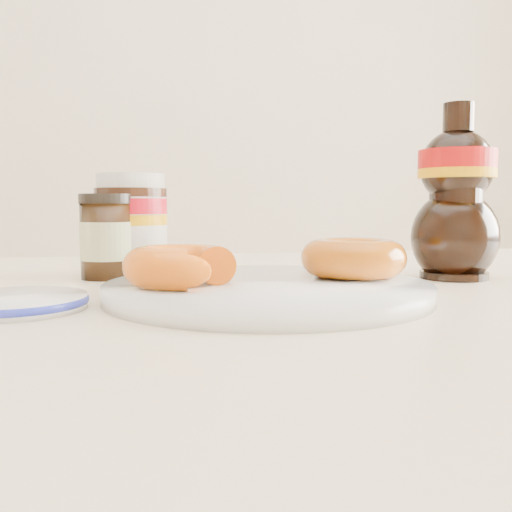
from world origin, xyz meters
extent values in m
cube|color=white|center=(0.00, 1.75, 1.30)|extent=(3.50, 0.10, 2.60)
cube|color=beige|center=(0.00, 0.10, 0.73)|extent=(1.40, 0.90, 0.04)
cylinder|color=white|center=(-0.01, 0.05, 0.76)|extent=(0.30, 0.30, 0.02)
torus|color=white|center=(-0.01, 0.05, 0.76)|extent=(0.30, 0.30, 0.01)
torus|color=#E44C0C|center=(-0.09, 0.04, 0.78)|extent=(0.11, 0.11, 0.03)
torus|color=#B05A0B|center=(0.09, 0.08, 0.78)|extent=(0.14, 0.14, 0.04)
cylinder|color=white|center=(-0.13, 0.26, 0.80)|extent=(0.09, 0.09, 0.10)
cylinder|color=maroon|center=(-0.13, 0.26, 0.84)|extent=(0.09, 0.09, 0.02)
cylinder|color=#D89905|center=(-0.13, 0.26, 0.82)|extent=(0.09, 0.09, 0.01)
cylinder|color=black|center=(-0.13, 0.26, 0.85)|extent=(0.09, 0.09, 0.01)
cylinder|color=white|center=(-0.13, 0.26, 0.86)|extent=(0.08, 0.08, 0.02)
cylinder|color=black|center=(-0.16, 0.23, 0.79)|extent=(0.06, 0.06, 0.09)
cylinder|color=beige|center=(-0.16, 0.23, 0.79)|extent=(0.06, 0.06, 0.04)
cylinder|color=black|center=(-0.16, 0.23, 0.84)|extent=(0.06, 0.06, 0.01)
cylinder|color=white|center=(-0.23, 0.04, 0.76)|extent=(0.12, 0.12, 0.01)
torus|color=navy|center=(-0.23, 0.04, 0.76)|extent=(0.12, 0.12, 0.01)
camera|label=1|loc=(-0.13, -0.46, 0.84)|focal=40.00mm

